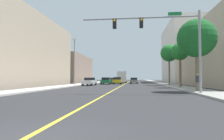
{
  "coord_description": "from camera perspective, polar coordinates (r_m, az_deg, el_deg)",
  "views": [
    {
      "loc": [
        2.48,
        -4.01,
        1.36
      ],
      "look_at": [
        -0.5,
        20.6,
        2.34
      ],
      "focal_mm": 31.96,
      "sensor_mm": 36.0,
      "label": 1
    }
  ],
  "objects": [
    {
      "name": "delivery_truck",
      "position": [
        54.3,
        2.96,
        -2.0
      ],
      "size": [
        2.63,
        7.9,
        3.01
      ],
      "rotation": [
        0.0,
        0.0,
        0.03
      ],
      "color": "red",
      "rests_on": "ground"
    },
    {
      "name": "car_yellow",
      "position": [
        44.55,
        1.55,
        -3.02
      ],
      "size": [
        1.97,
        4.28,
        1.53
      ],
      "rotation": [
        0.0,
        0.0,
        0.02
      ],
      "color": "gold",
      "rests_on": "ground"
    },
    {
      "name": "sidewalk_left",
      "position": [
        47.38,
        -6.81,
        -3.81
      ],
      "size": [
        2.92,
        168.0,
        0.15
      ],
      "primitive_type": "cube",
      "color": "beige",
      "rests_on": "ground"
    },
    {
      "name": "lane_marking_center",
      "position": [
        46.1,
        3.83,
        -3.95
      ],
      "size": [
        0.16,
        144.0,
        0.01
      ],
      "primitive_type": "cube",
      "color": "yellow",
      "rests_on": "ground"
    },
    {
      "name": "building_right_far",
      "position": [
        65.94,
        21.87,
        4.34
      ],
      "size": [
        15.01,
        25.38,
        17.53
      ],
      "primitive_type": "cube",
      "color": "silver",
      "rests_on": "ground"
    },
    {
      "name": "traffic_signal_mast",
      "position": [
        17.52,
        14.42,
        10.15
      ],
      "size": [
        9.92,
        0.36,
        6.79
      ],
      "color": "gray",
      "rests_on": "sidewalk_right"
    },
    {
      "name": "car_blue",
      "position": [
        55.04,
        0.25,
        -2.93
      ],
      "size": [
        2.12,
        4.39,
        1.39
      ],
      "rotation": [
        0.0,
        0.0,
        -0.04
      ],
      "color": "#1E389E",
      "rests_on": "ground"
    },
    {
      "name": "palm_near",
      "position": [
        21.16,
        23.03,
        8.3
      ],
      "size": [
        3.7,
        3.7,
        6.91
      ],
      "color": "brown",
      "rests_on": "sidewalk_right"
    },
    {
      "name": "building_left_far",
      "position": [
        59.4,
        -14.07,
        0.19
      ],
      "size": [
        13.59,
        19.25,
        7.69
      ],
      "primitive_type": "cube",
      "color": "gray",
      "rests_on": "ground"
    },
    {
      "name": "street_lamp",
      "position": [
        34.01,
        -10.69,
        3.01
      ],
      "size": [
        0.56,
        0.28,
        7.79
      ],
      "color": "gray",
      "rests_on": "sidewalk_left"
    },
    {
      "name": "car_gray",
      "position": [
        48.04,
        6.34,
        -3.0
      ],
      "size": [
        1.9,
        4.57,
        1.42
      ],
      "rotation": [
        0.0,
        0.0,
        -0.03
      ],
      "color": "slate",
      "rests_on": "ground"
    },
    {
      "name": "car_white",
      "position": [
        35.86,
        -6.49,
        -3.26
      ],
      "size": [
        1.88,
        4.17,
        1.41
      ],
      "rotation": [
        0.0,
        0.0,
        3.11
      ],
      "color": "white",
      "rests_on": "ground"
    },
    {
      "name": "palm_mid",
      "position": [
        29.08,
        18.87,
        4.87
      ],
      "size": [
        2.43,
        2.43,
        6.07
      ],
      "color": "brown",
      "rests_on": "sidewalk_right"
    },
    {
      "name": "building_left_near",
      "position": [
        38.53,
        -29.37,
        4.43
      ],
      "size": [
        16.5,
        23.52,
        11.32
      ],
      "primitive_type": "cube",
      "color": "tan",
      "rests_on": "ground"
    },
    {
      "name": "pedestrian",
      "position": [
        20.11,
        23.33,
        -3.25
      ],
      "size": [
        0.38,
        0.38,
        1.62
      ],
      "rotation": [
        0.0,
        0.0,
        1.96
      ],
      "color": "#726651",
      "rests_on": "sidewalk_right"
    },
    {
      "name": "ground",
      "position": [
        46.1,
        3.83,
        -3.95
      ],
      "size": [
        192.0,
        192.0,
        0.0
      ],
      "primitive_type": "plane",
      "color": "#2D2D30"
    },
    {
      "name": "palm_far",
      "position": [
        37.22,
        16.01,
        4.59
      ],
      "size": [
        3.05,
        3.05,
        7.18
      ],
      "color": "brown",
      "rests_on": "sidewalk_right"
    },
    {
      "name": "car_green",
      "position": [
        42.73,
        -1.66,
        -3.08
      ],
      "size": [
        1.99,
        4.48,
        1.45
      ],
      "rotation": [
        0.0,
        0.0,
        0.02
      ],
      "color": "#196638",
      "rests_on": "ground"
    },
    {
      "name": "sidewalk_right",
      "position": [
        46.45,
        14.69,
        -3.78
      ],
      "size": [
        2.92,
        168.0,
        0.15
      ],
      "primitive_type": "cube",
      "color": "#9E9B93",
      "rests_on": "ground"
    }
  ]
}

